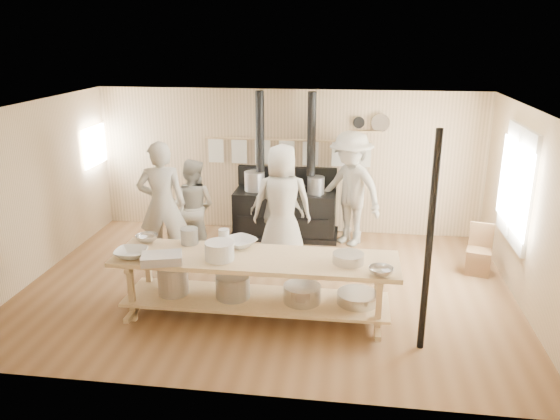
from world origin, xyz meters
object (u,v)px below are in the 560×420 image
Objects in this scene: roasting_pan at (162,258)px; prep_table at (255,281)px; chair at (478,259)px; cook_left at (193,207)px; cook_by_window at (350,189)px; cook_far_left at (162,205)px; cook_center at (282,204)px; stove at (285,209)px; cook_right at (277,213)px.

prep_table is at bearing 16.71° from roasting_pan.
prep_table reaches higher than chair.
cook_by_window is (2.56, 0.76, 0.19)m from cook_left.
cook_far_left is (-1.71, 1.45, 0.48)m from prep_table.
cook_left is at bearing 124.54° from prep_table.
cook_center is (1.50, -0.10, 0.15)m from cook_left.
roasting_pan is (0.30, -2.37, 0.10)m from cook_left.
cook_far_left is at bearing -116.30° from cook_by_window.
chair is at bearing 12.60° from cook_by_window.
cook_right is (-0.00, -1.00, 0.24)m from stove.
roasting_pan is (-1.10, -0.33, 0.38)m from prep_table.
cook_left is at bearing -11.72° from cook_center.
cook_far_left is at bearing 72.10° from cook_left.
roasting_pan is at bearing -108.21° from stove.
chair is (4.56, -0.21, -0.58)m from cook_left.
stove is at bearing -93.19° from cook_center.
chair is (3.16, 1.83, -0.29)m from prep_table.
cook_left is (0.31, 0.59, -0.20)m from cook_far_left.
cook_right is at bearing -171.10° from cook_left.
prep_table is at bearing 134.27° from cook_left.
chair is at bearing 169.61° from cook_far_left.
stove is 2.37m from cook_far_left.
cook_center is at bearing 147.96° from cook_right.
stove reaches higher than cook_right.
prep_table is at bearing 124.90° from cook_far_left.
cook_left is 1.51m from cook_center.
prep_table is 4.70× the size of chair.
cook_by_window is 2.60× the size of chair.
stove reaches higher than cook_center.
prep_table is 3.67m from chair.
chair is at bearing -172.87° from cook_left.
cook_right is 3.21m from chair.
chair is at bearing -176.56° from cook_right.
roasting_pan is (-1.19, -2.27, -0.05)m from cook_center.
cook_far_left is at bearing 25.23° from cook_right.
cook_center is at bearing -85.13° from stove.
roasting_pan is at bearing 107.03° from cook_left.
cook_center reaches higher than cook_left.
chair is at bearing 26.87° from roasting_pan.
prep_table is at bearing -74.03° from cook_by_window.
cook_far_left is (-1.71, -1.57, 0.48)m from stove.
stove is at bearing -83.26° from cook_right.
cook_by_window is 2.36m from chair.
prep_table is 1.99m from cook_center.
cook_by_window is at bearing -153.67° from cook_left.
cook_center is at bearing -102.65° from cook_by_window.
cook_center is 3.91× the size of roasting_pan.
cook_by_window is at bearing 169.13° from chair.
cook_center is 0.96× the size of cook_by_window.
roasting_pan is (-1.10, -3.35, 0.38)m from stove.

